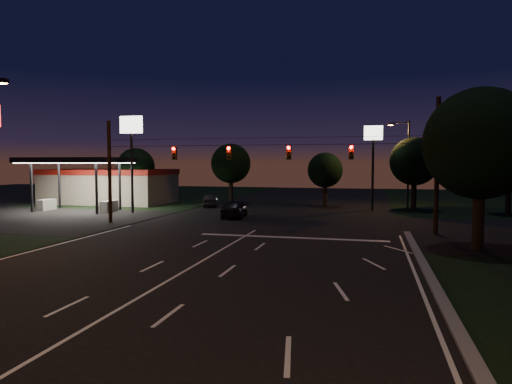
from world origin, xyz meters
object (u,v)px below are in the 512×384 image
(utility_pole_right, at_px, (435,235))
(car_oncoming_b, at_px, (210,201))
(car_oncoming_a, at_px, (234,209))
(tree_right_near, at_px, (480,145))

(utility_pole_right, xyz_separation_m, car_oncoming_b, (-21.00, 14.74, 0.64))
(utility_pole_right, distance_m, car_oncoming_a, 16.76)
(car_oncoming_a, relative_size, car_oncoming_b, 1.16)
(tree_right_near, relative_size, car_oncoming_a, 1.94)
(tree_right_near, bearing_deg, car_oncoming_b, 139.01)
(tree_right_near, distance_m, car_oncoming_b, 30.26)
(utility_pole_right, bearing_deg, car_oncoming_a, 159.11)
(tree_right_near, height_order, car_oncoming_a, tree_right_near)
(car_oncoming_a, xyz_separation_m, car_oncoming_b, (-5.36, 8.77, -0.13))
(utility_pole_right, relative_size, car_oncoming_a, 2.00)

